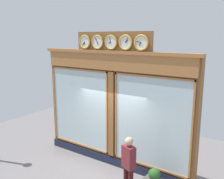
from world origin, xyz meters
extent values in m
cube|color=brown|center=(0.00, -0.15, 1.87)|extent=(5.48, 0.30, 3.73)
cube|color=#191E33|center=(0.00, 0.02, 0.14)|extent=(5.48, 0.08, 0.28)
cube|color=#A56936|center=(0.00, 0.04, 3.47)|extent=(5.37, 0.08, 0.52)
cube|color=#A56936|center=(0.00, 0.02, 3.78)|extent=(5.59, 0.20, 0.10)
cube|color=silver|center=(-1.40, 0.01, 1.76)|extent=(2.39, 0.02, 2.71)
cube|color=#A56936|center=(-1.40, 0.04, 3.14)|extent=(2.49, 0.04, 0.05)
cube|color=#A56936|center=(-1.40, 0.04, 0.37)|extent=(2.49, 0.04, 0.05)
cube|color=#A56936|center=(-2.62, 0.04, 1.76)|extent=(0.05, 0.04, 2.81)
cube|color=#A56936|center=(-0.18, 0.04, 1.76)|extent=(0.05, 0.04, 2.81)
cube|color=silver|center=(1.40, 0.01, 1.76)|extent=(2.39, 0.02, 2.71)
cube|color=#A56936|center=(1.40, 0.04, 3.14)|extent=(2.49, 0.04, 0.05)
cube|color=#A56936|center=(1.40, 0.04, 0.37)|extent=(2.49, 0.04, 0.05)
cube|color=#A56936|center=(2.62, 0.04, 1.76)|extent=(0.05, 0.04, 2.81)
cube|color=#A56936|center=(0.18, 0.04, 1.76)|extent=(0.05, 0.04, 2.81)
cube|color=brown|center=(0.00, 0.03, 1.76)|extent=(0.20, 0.10, 2.81)
cube|color=brown|center=(0.00, -0.02, 4.08)|extent=(2.73, 0.06, 0.64)
cylinder|color=white|center=(-1.04, 0.06, 4.08)|extent=(0.37, 0.02, 0.37)
torus|color=gold|center=(-1.04, 0.06, 4.08)|extent=(0.46, 0.06, 0.46)
cube|color=black|center=(-1.01, 0.07, 4.04)|extent=(0.08, 0.01, 0.09)
cube|color=black|center=(-0.97, 0.07, 4.10)|extent=(0.16, 0.01, 0.04)
sphere|color=black|center=(-1.04, 0.08, 4.08)|extent=(0.02, 0.02, 0.02)
cylinder|color=white|center=(-0.52, 0.06, 4.08)|extent=(0.37, 0.02, 0.37)
torus|color=gold|center=(-0.52, 0.06, 4.08)|extent=(0.46, 0.06, 0.46)
cube|color=black|center=(-0.56, 0.07, 4.11)|extent=(0.10, 0.01, 0.07)
cube|color=black|center=(-0.56, 0.07, 4.15)|extent=(0.10, 0.01, 0.14)
sphere|color=black|center=(-0.52, 0.08, 4.08)|extent=(0.02, 0.02, 0.02)
cylinder|color=white|center=(0.00, 0.06, 4.08)|extent=(0.37, 0.02, 0.37)
torus|color=gold|center=(0.00, 0.06, 4.08)|extent=(0.45, 0.05, 0.45)
cube|color=black|center=(0.05, 0.07, 4.07)|extent=(0.10, 0.01, 0.05)
cube|color=black|center=(0.02, 0.07, 4.16)|extent=(0.06, 0.01, 0.15)
sphere|color=black|center=(0.00, 0.08, 4.08)|extent=(0.02, 0.02, 0.02)
cylinder|color=white|center=(0.52, 0.06, 4.08)|extent=(0.37, 0.02, 0.37)
torus|color=gold|center=(0.52, 0.06, 4.08)|extent=(0.45, 0.05, 0.45)
cube|color=black|center=(0.50, 0.07, 4.04)|extent=(0.06, 0.01, 0.10)
cube|color=black|center=(0.56, 0.07, 4.15)|extent=(0.08, 0.01, 0.14)
sphere|color=black|center=(0.52, 0.08, 4.08)|extent=(0.02, 0.02, 0.02)
cylinder|color=white|center=(1.04, 0.06, 4.08)|extent=(0.37, 0.02, 0.37)
torus|color=gold|center=(1.04, 0.06, 4.08)|extent=(0.46, 0.06, 0.46)
cube|color=black|center=(1.06, 0.07, 4.03)|extent=(0.04, 0.01, 0.10)
cube|color=black|center=(1.09, 0.07, 4.02)|extent=(0.11, 0.01, 0.13)
sphere|color=black|center=(1.04, 0.08, 4.08)|extent=(0.02, 0.02, 0.02)
cube|color=maroon|center=(-1.33, 1.17, 1.13)|extent=(0.41, 0.33, 0.62)
sphere|color=tan|center=(-1.33, 1.17, 1.58)|extent=(0.22, 0.22, 0.22)
sphere|color=#285623|center=(-1.89, 0.74, 0.61)|extent=(0.33, 0.33, 0.33)
camera|label=1|loc=(-4.43, 6.45, 4.25)|focal=40.27mm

